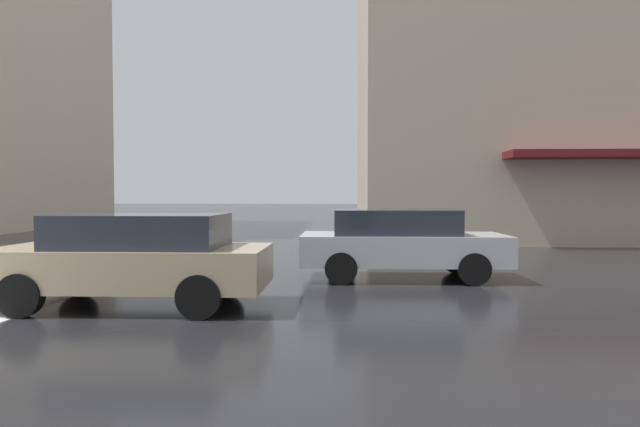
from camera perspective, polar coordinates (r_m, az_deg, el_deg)
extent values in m
cube|color=silver|center=(10.90, -23.90, -7.19)|extent=(13.00, 0.50, 0.01)
cube|color=silver|center=(11.38, -28.44, -6.88)|extent=(13.00, 0.50, 0.01)
cube|color=tan|center=(8.82, -19.03, -5.27)|extent=(1.75, 4.10, 0.60)
cube|color=#232833|center=(8.72, -18.15, -1.71)|extent=(1.54, 2.46, 0.50)
cylinder|color=black|center=(8.69, -28.81, -7.51)|extent=(0.20, 0.62, 0.62)
cylinder|color=black|center=(10.12, -23.92, -6.14)|extent=(0.20, 0.62, 0.62)
cylinder|color=black|center=(7.70, -12.53, -8.50)|extent=(0.20, 0.62, 0.62)
cylinder|color=black|center=(9.28, -9.87, -6.71)|extent=(0.20, 0.62, 0.62)
cube|color=#B7B7BC|center=(11.26, 8.63, -3.66)|extent=(1.75, 4.10, 0.60)
cube|color=#232833|center=(11.20, 7.88, -0.87)|extent=(1.54, 2.46, 0.50)
cylinder|color=black|center=(12.29, 14.03, -4.64)|extent=(0.20, 0.62, 0.62)
cylinder|color=black|center=(10.69, 15.81, -5.62)|extent=(0.20, 0.62, 0.62)
cylinder|color=black|center=(12.05, 2.26, -4.72)|extent=(0.20, 0.62, 0.62)
cylinder|color=black|center=(10.41, 2.22, -5.76)|extent=(0.20, 0.62, 0.62)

